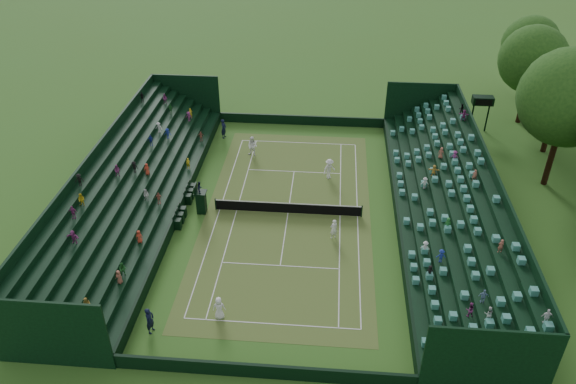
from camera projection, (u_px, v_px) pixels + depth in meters
name	position (u px, v px, depth m)	size (l,w,h in m)	color
ground	(288.00, 213.00, 44.45)	(160.00, 160.00, 0.00)	#386720
court_surface	(288.00, 213.00, 44.45)	(12.97, 26.77, 0.01)	#366B23
perimeter_wall_north	(301.00, 120.00, 57.44)	(17.17, 0.20, 1.00)	black
perimeter_wall_south	(264.00, 371.00, 30.91)	(17.17, 0.20, 1.00)	black
perimeter_wall_east	(397.00, 213.00, 43.57)	(0.20, 31.77, 1.00)	black
perimeter_wall_west	(182.00, 203.00, 44.78)	(0.20, 31.77, 1.00)	black
north_grandstand	(453.00, 205.00, 42.70)	(6.60, 32.00, 4.90)	black
south_grandstand	(129.00, 189.00, 44.51)	(6.60, 32.00, 4.90)	black
tennis_net	(288.00, 208.00, 44.16)	(11.67, 0.10, 1.06)	black
scoreboard_tower	(483.00, 102.00, 54.83)	(2.00, 1.00, 3.70)	black
tree_row	(567.00, 95.00, 47.05)	(9.64, 36.81, 11.88)	black
umpire_chair	(201.00, 199.00, 43.92)	(0.90, 0.90, 2.84)	black
courtside_chairs	(185.00, 205.00, 44.61)	(0.55, 5.52, 1.19)	black
player_near_west	(219.00, 308.00, 34.55)	(0.79, 0.52, 1.62)	white
player_near_east	(334.00, 229.00, 41.33)	(0.60, 0.39, 1.64)	white
player_far_west	(252.00, 146.00, 51.76)	(0.93, 0.72, 1.91)	white
player_far_east	(329.00, 169.00, 48.41)	(1.20, 0.69, 1.85)	white
line_judge_north	(224.00, 129.00, 54.79)	(0.71, 0.47, 1.94)	black
line_judge_south	(150.00, 321.00, 33.52)	(0.67, 0.44, 1.84)	black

